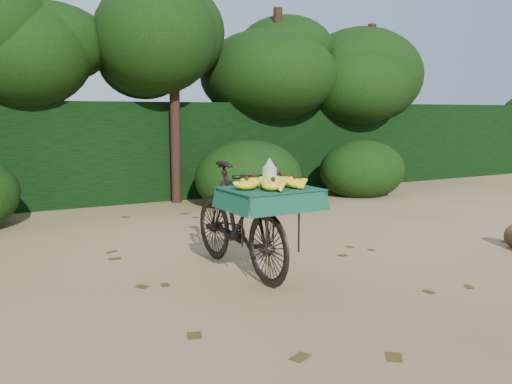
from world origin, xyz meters
TOP-DOWN VIEW (x-y plane):
  - ground at (0.00, 0.00)m, footprint 80.00×80.00m
  - vendor_bicycle at (-0.42, 0.79)m, footprint 0.83×1.88m
  - hedge_backdrop at (0.00, 6.30)m, footprint 26.00×1.80m
  - tree_row at (-0.65, 5.50)m, footprint 14.50×2.00m
  - bush_clumps at (0.50, 4.30)m, footprint 8.80×1.70m
  - leaf_litter at (0.00, 0.65)m, footprint 7.00×7.30m

SIDE VIEW (x-z plane):
  - ground at x=0.00m, z-range 0.00..0.00m
  - leaf_litter at x=0.00m, z-range 0.00..0.01m
  - bush_clumps at x=0.50m, z-range 0.00..0.90m
  - vendor_bicycle at x=-0.42m, z-range 0.01..1.13m
  - hedge_backdrop at x=0.00m, z-range 0.00..1.80m
  - tree_row at x=-0.65m, z-range 0.00..4.00m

